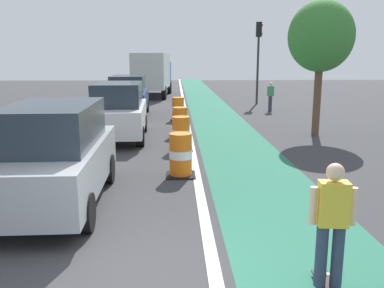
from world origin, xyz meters
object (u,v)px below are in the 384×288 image
object	(u,v)px
parked_suv_third	(128,95)
traffic_barrel_front	(181,155)
pedestrian_crossing	(270,96)
traffic_barrel_back	(180,122)
traffic_barrel_far	(178,109)
skateboarder_on_lane	(332,224)
traffic_barrel_mid	(181,134)
parked_suv_second	(119,111)
delivery_truck_down_block	(153,72)
street_tree_sidewalk	(321,37)
traffic_light_corner	(258,48)
parked_suv_nearest	(55,154)

from	to	relation	value
parked_suv_third	traffic_barrel_front	world-z (taller)	parked_suv_third
parked_suv_third	pedestrian_crossing	bearing A→B (deg)	9.97
traffic_barrel_front	parked_suv_third	bearing A→B (deg)	102.73
parked_suv_third	traffic_barrel_back	bearing A→B (deg)	-65.73
parked_suv_third	traffic_barrel_far	bearing A→B (deg)	-34.03
parked_suv_third	traffic_barrel_far	distance (m)	3.08
skateboarder_on_lane	traffic_barrel_mid	size ratio (longest dim) A/B	1.55
traffic_barrel_mid	traffic_barrel_back	bearing A→B (deg)	89.97
skateboarder_on_lane	traffic_barrel_far	size ratio (longest dim) A/B	1.55
traffic_barrel_front	traffic_barrel_back	xyz separation A→B (m)	(0.05, 5.47, 0.00)
parked_suv_second	traffic_barrel_far	distance (m)	5.00
skateboarder_on_lane	delivery_truck_down_block	xyz separation A→B (m)	(-3.63, 27.16, 0.94)
traffic_barrel_front	delivery_truck_down_block	size ratio (longest dim) A/B	0.14
parked_suv_third	delivery_truck_down_block	distance (m)	10.69
traffic_barrel_back	delivery_truck_down_block	xyz separation A→B (m)	(-1.88, 16.35, 1.31)
pedestrian_crossing	street_tree_sidewalk	xyz separation A→B (m)	(0.14, -7.13, 2.80)
parked_suv_third	traffic_barrel_back	distance (m)	6.28
traffic_barrel_far	traffic_light_corner	world-z (taller)	traffic_light_corner
traffic_barrel_front	street_tree_sidewalk	bearing A→B (deg)	45.85
skateboarder_on_lane	pedestrian_crossing	distance (m)	18.16
parked_suv_second	traffic_barrel_far	world-z (taller)	parked_suv_second
parked_suv_third	pedestrian_crossing	distance (m)	7.74
traffic_barrel_mid	traffic_barrel_back	size ratio (longest dim) A/B	1.00
parked_suv_nearest	traffic_light_corner	bearing A→B (deg)	67.37
parked_suv_third	pedestrian_crossing	world-z (taller)	parked_suv_third
traffic_barrel_far	traffic_light_corner	size ratio (longest dim) A/B	0.21
traffic_barrel_front	traffic_light_corner	xyz separation A→B (m)	(5.11, 16.41, 2.97)
pedestrian_crossing	traffic_barrel_mid	bearing A→B (deg)	-117.83
traffic_barrel_mid	skateboarder_on_lane	bearing A→B (deg)	-78.08
parked_suv_nearest	traffic_light_corner	distance (m)	20.03
parked_suv_nearest	parked_suv_third	xyz separation A→B (m)	(0.01, 13.12, 0.00)
traffic_barrel_front	skateboarder_on_lane	bearing A→B (deg)	-71.37
skateboarder_on_lane	traffic_light_corner	size ratio (longest dim) A/B	0.33
parked_suv_second	street_tree_sidewalk	xyz separation A→B (m)	(7.43, 0.38, 2.63)
traffic_barrel_back	pedestrian_crossing	bearing A→B (deg)	54.41
skateboarder_on_lane	parked_suv_third	bearing A→B (deg)	104.68
parked_suv_second	pedestrian_crossing	world-z (taller)	parked_suv_second
street_tree_sidewalk	traffic_barrel_back	bearing A→B (deg)	179.10
delivery_truck_down_block	street_tree_sidewalk	bearing A→B (deg)	-66.72
traffic_barrel_back	street_tree_sidewalk	size ratio (longest dim) A/B	0.22
parked_suv_second	parked_suv_third	world-z (taller)	same
delivery_truck_down_block	traffic_barrel_back	bearing A→B (deg)	-83.43
parked_suv_third	delivery_truck_down_block	xyz separation A→B (m)	(0.69, 10.64, 0.81)
parked_suv_third	traffic_barrel_front	distance (m)	11.48
parked_suv_third	traffic_barrel_mid	distance (m)	8.63
parked_suv_second	traffic_barrel_mid	distance (m)	3.08
pedestrian_crossing	parked_suv_third	bearing A→B (deg)	-170.03
parked_suv_second	traffic_barrel_front	size ratio (longest dim) A/B	4.28
traffic_barrel_mid	street_tree_sidewalk	xyz separation A→B (m)	(5.19, 2.43, 3.14)
skateboarder_on_lane	pedestrian_crossing	size ratio (longest dim) A/B	1.05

